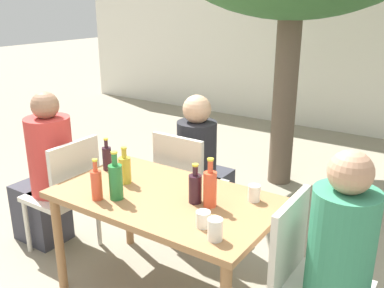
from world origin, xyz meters
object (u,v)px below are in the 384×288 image
Objects in this scene: soda_bottle_1 at (97,184)px; soda_bottle_2 at (210,188)px; dining_table_front at (165,208)px; drinking_glass_2 at (254,193)px; drinking_glass_0 at (203,219)px; person_seated_0 at (46,179)px; wine_bottle_5 at (195,188)px; patio_chair_2 at (186,181)px; green_bottle_0 at (116,181)px; patio_chair_0 at (67,190)px; wine_bottle_3 at (107,158)px; person_seated_2 at (203,171)px; person_seated_1 at (355,286)px; oil_cruet_4 at (125,169)px; patio_chair_1 at (308,274)px; drinking_glass_1 at (215,229)px.

soda_bottle_1 is 0.68m from soda_bottle_2.
drinking_glass_2 is (0.49, 0.24, 0.14)m from dining_table_front.
person_seated_0 is at bearing 173.07° from drinking_glass_0.
wine_bottle_5 is at bearing 7.52° from dining_table_front.
green_bottle_0 is (0.06, -0.83, 0.32)m from patio_chair_2.
wine_bottle_3 is at bearing 108.35° from patio_chair_0.
person_seated_2 is 3.98× the size of soda_bottle_2.
green_bottle_0 is 3.46× the size of drinking_glass_0.
green_bottle_0 is at bearing 98.17° from person_seated_1.
patio_chair_0 is at bearing 53.46° from person_seated_2.
wine_bottle_3 is 1.09m from drinking_glass_2.
soda_bottle_2 is (0.52, 0.23, -0.00)m from green_bottle_0.
soda_bottle_2 is 1.20× the size of oil_cruet_4.
soda_bottle_2 is at bearing 124.67° from person_seated_2.
person_seated_1 is (0.24, -0.00, 0.03)m from patio_chair_1.
patio_chair_0 is 1.45m from drinking_glass_2.
soda_bottle_1 is 0.71m from drinking_glass_0.
wine_bottle_5 is (0.21, 0.03, 0.18)m from dining_table_front.
wine_bottle_5 is at bearing 91.14° from person_seated_0.
oil_cruet_4 is 0.85m from drinking_glass_2.
person_seated_0 is (-0.23, -0.00, 0.03)m from patio_chair_0.
wine_bottle_5 is (1.13, 0.03, 0.30)m from patio_chair_0.
patio_chair_0 is 0.74m from soda_bottle_1.
soda_bottle_2 is 2.58× the size of drinking_glass_1.
person_seated_2 is at bearing 134.74° from person_seated_0.
person_seated_2 reaches higher than patio_chair_2.
patio_chair_0 is 2.08m from person_seated_1.
person_seated_2 is (-1.20, 0.87, 0.00)m from patio_chair_1.
soda_bottle_1 reaches higher than drinking_glass_2.
green_bottle_0 is at bearing 94.12° from patio_chair_2.
person_seated_1 is at bearing -0.00° from dining_table_front.
patio_chair_0 is 3.56× the size of soda_bottle_1.
patio_chair_2 is (-0.28, 0.63, -0.12)m from dining_table_front.
dining_table_front is 0.46m from drinking_glass_0.
soda_bottle_1 is 1.10× the size of wine_bottle_3.
wine_bottle_5 is (0.48, -0.85, 0.29)m from person_seated_2.
patio_chair_2 is 0.73× the size of person_seated_0.
soda_bottle_2 is at bearing 86.84° from patio_chair_1.
soda_bottle_1 is at bearing 66.42° from patio_chair_0.
soda_bottle_1 reaches higher than patio_chair_1.
drinking_glass_2 is at bearing 70.43° from person_seated_1.
soda_bottle_1 is at bearing -173.55° from drinking_glass_0.
patio_chair_1 is 1.48m from person_seated_2.
person_seated_0 is 1.71m from drinking_glass_1.
person_seated_2 reaches higher than drinking_glass_1.
patio_chair_2 is 0.83m from wine_bottle_5.
patio_chair_2 is 1.23m from drinking_glass_1.
drinking_glass_0 is at bearing 81.86° from patio_chair_0.
person_seated_0 is 4.85× the size of soda_bottle_1.
soda_bottle_2 reaches higher than drinking_glass_1.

